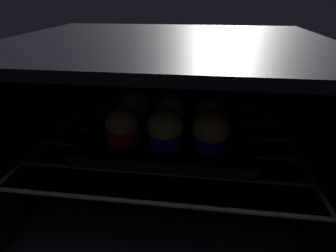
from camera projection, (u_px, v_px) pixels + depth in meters
oven_cavity at (170, 119)px, 59.08cm from camera, size 59.00×47.00×37.00cm
oven_rack at (168, 142)px, 56.89cm from camera, size 54.80×42.00×0.80cm
baking_tray at (168, 136)px, 57.02cm from camera, size 34.26×25.52×2.20cm
muffin_row0_col0 at (122, 127)px, 52.30cm from camera, size 6.71×6.71×7.60cm
muffin_row0_col1 at (166, 129)px, 51.30cm from camera, size 7.21×7.21×7.72cm
muffin_row0_col2 at (211, 131)px, 50.71cm from camera, size 7.35×7.35×7.70cm
muffin_row1_col0 at (134, 109)px, 59.60cm from camera, size 7.24×7.24×8.08cm
muffin_row1_col1 at (169, 112)px, 59.30cm from camera, size 6.71×6.71×7.45cm
muffin_row1_col2 at (210, 115)px, 57.97cm from camera, size 6.71×6.71×7.20cm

